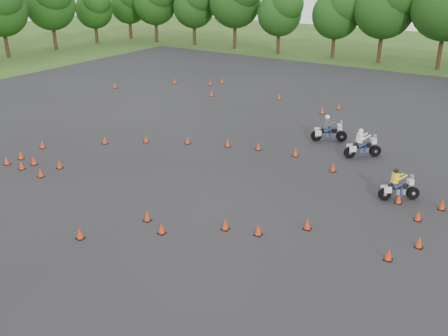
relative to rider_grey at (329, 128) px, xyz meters
name	(u,v)px	position (x,y,z in m)	size (l,w,h in m)	color
ground	(173,224)	(-1.58, -13.59, -0.86)	(140.00, 140.00, 0.00)	#2D5119
asphalt_pad	(245,177)	(-1.58, -7.59, -0.86)	(62.00, 62.00, 0.00)	black
treeline	(443,29)	(1.95, 21.65, 3.83)	(87.29, 32.57, 11.18)	#1A3F12
traffic_cones	(238,172)	(-1.96, -7.68, -0.63)	(36.40, 33.43, 0.45)	#F2350A
rider_grey	(329,128)	(0.00, 0.00, 0.00)	(2.22, 0.68, 1.71)	#44454C
rider_yellow	(401,185)	(5.88, -6.04, -0.10)	(1.95, 0.60, 1.50)	yellow
rider_white	(363,143)	(2.65, -1.57, -0.01)	(2.18, 0.67, 1.68)	white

